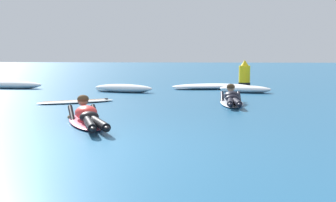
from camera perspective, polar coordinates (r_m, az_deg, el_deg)
name	(u,v)px	position (r m, az deg, el deg)	size (l,w,h in m)	color
ground_plane	(148,90)	(15.52, -2.71, 1.55)	(120.00, 120.00, 0.00)	#235B84
surfer_near	(87,117)	(7.76, -10.74, -2.12)	(1.46, 2.42, 0.54)	#E54C66
surfer_far	(232,99)	(10.92, 8.53, 0.26)	(0.62, 2.57, 0.53)	silver
drifting_surfboard	(77,102)	(11.39, -12.11, -0.07)	(1.97, 1.56, 0.16)	white
whitewater_front	(211,86)	(15.82, 5.75, 1.95)	(3.06, 1.70, 0.20)	white
whitewater_mid_left	(123,88)	(14.45, -5.99, 1.69)	(2.20, 1.08, 0.27)	white
whitewater_mid_right	(245,89)	(14.44, 10.29, 1.56)	(1.84, 1.10, 0.24)	white
whitewater_back	(9,85)	(17.02, -20.48, 2.03)	(2.61, 0.76, 0.29)	white
channel_marker_buoy	(244,75)	(17.92, 10.20, 3.43)	(0.49, 0.49, 1.06)	yellow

